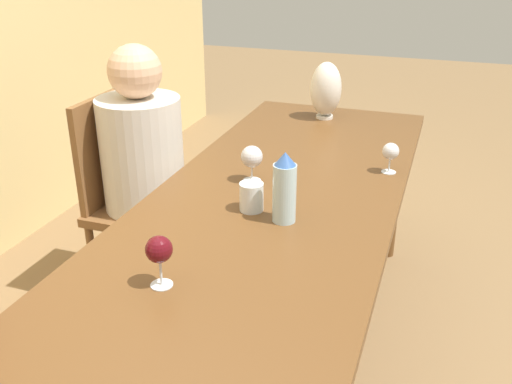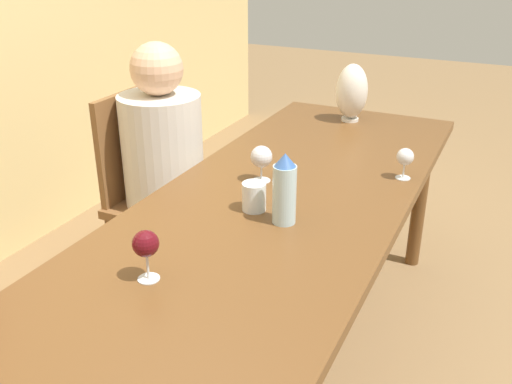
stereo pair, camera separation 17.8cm
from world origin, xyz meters
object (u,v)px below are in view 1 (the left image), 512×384
at_px(wine_glass_4, 252,157).
at_px(person_far, 147,172).
at_px(water_bottle, 285,188).
at_px(chair_far, 132,195).
at_px(wine_glass_0, 159,251).
at_px(water_tumbler, 251,197).
at_px(wine_glass_2, 391,152).
at_px(vase, 326,89).

relative_size(wine_glass_4, person_far, 0.11).
height_order(water_bottle, chair_far, water_bottle).
bearing_deg(wine_glass_4, chair_far, 71.72).
bearing_deg(wine_glass_0, person_far, 31.63).
relative_size(water_tumbler, wine_glass_0, 0.67).
relative_size(wine_glass_0, chair_far, 0.15).
xyz_separation_m(wine_glass_4, person_far, (0.22, 0.57, -0.22)).
distance_m(wine_glass_0, wine_glass_4, 0.73).
height_order(water_bottle, wine_glass_2, water_bottle).
distance_m(wine_glass_0, chair_far, 1.21).
bearing_deg(person_far, vase, -45.29).
xyz_separation_m(wine_glass_2, wine_glass_4, (-0.25, 0.47, 0.01)).
distance_m(water_tumbler, vase, 1.10).
bearing_deg(wine_glass_0, wine_glass_2, -25.22).
relative_size(water_bottle, wine_glass_0, 1.62).
xyz_separation_m(wine_glass_2, person_far, (-0.03, 1.04, -0.21)).
distance_m(wine_glass_2, chair_far, 1.18).
height_order(water_tumbler, wine_glass_2, wine_glass_2).
height_order(water_tumbler, person_far, person_far).
relative_size(chair_far, person_far, 0.80).
distance_m(water_bottle, wine_glass_4, 0.34).
distance_m(water_tumbler, person_far, 0.81).
relative_size(water_tumbler, person_far, 0.08).
bearing_deg(water_tumbler, vase, 0.21).
xyz_separation_m(chair_far, person_far, (0.00, -0.09, 0.13)).
relative_size(wine_glass_0, wine_glass_2, 1.21).
height_order(water_bottle, vase, vase).
relative_size(water_tumbler, wine_glass_2, 0.81).
xyz_separation_m(vase, person_far, (-0.64, 0.65, -0.27)).
xyz_separation_m(vase, wine_glass_2, (-0.61, -0.39, -0.06)).
relative_size(vase, person_far, 0.23).
bearing_deg(wine_glass_2, wine_glass_0, 154.78).
distance_m(vase, wine_glass_2, 0.73).
distance_m(water_bottle, wine_glass_0, 0.50).
height_order(vase, person_far, person_far).
bearing_deg(wine_glass_2, chair_far, 91.58).
bearing_deg(wine_glass_0, water_bottle, -23.10).
height_order(water_bottle, person_far, person_far).
bearing_deg(water_bottle, wine_glass_4, 37.19).
relative_size(wine_glass_2, person_far, 0.10).
xyz_separation_m(water_bottle, chair_far, (0.49, 0.87, -0.37)).
xyz_separation_m(water_bottle, wine_glass_2, (0.52, -0.26, -0.03)).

